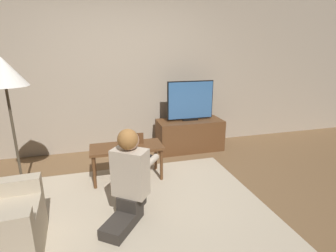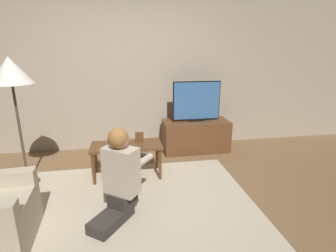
{
  "view_description": "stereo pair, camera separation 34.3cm",
  "coord_description": "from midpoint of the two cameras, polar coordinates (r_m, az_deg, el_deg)",
  "views": [
    {
      "loc": [
        -0.4,
        -2.47,
        1.67
      ],
      "look_at": [
        0.48,
        0.71,
        0.7
      ],
      "focal_mm": 28.0,
      "sensor_mm": 36.0,
      "label": 1
    },
    {
      "loc": [
        -0.06,
        -2.54,
        1.67
      ],
      "look_at": [
        0.48,
        0.71,
        0.7
      ],
      "focal_mm": 28.0,
      "sensor_mm": 36.0,
      "label": 2
    }
  ],
  "objects": [
    {
      "name": "floor_lamp",
      "position": [
        3.46,
        -34.62,
        8.79
      ],
      "size": [
        0.48,
        0.48,
        1.59
      ],
      "color": "#4C4233",
      "rests_on": "ground_plane"
    },
    {
      "name": "picture_frame",
      "position": [
        3.47,
        -9.09,
        -2.74
      ],
      "size": [
        0.11,
        0.01,
        0.15
      ],
      "color": "brown",
      "rests_on": "coffee_table"
    },
    {
      "name": "tv",
      "position": [
        4.33,
        2.63,
        5.51
      ],
      "size": [
        0.79,
        0.08,
        0.66
      ],
      "color": "black",
      "rests_on": "tv_stand"
    },
    {
      "name": "wall_back",
      "position": [
        4.46,
        -12.77,
        11.25
      ],
      "size": [
        10.0,
        0.06,
        2.6
      ],
      "color": "tan",
      "rests_on": "ground_plane"
    },
    {
      "name": "rug",
      "position": [
        3.02,
        -8.97,
        -17.28
      ],
      "size": [
        2.64,
        2.09,
        0.02
      ],
      "color": "#BCAD93",
      "rests_on": "ground_plane"
    },
    {
      "name": "person_kneeling",
      "position": [
        2.65,
        -12.17,
        -10.72
      ],
      "size": [
        0.7,
        0.82,
        0.94
      ],
      "rotation": [
        0.0,
        0.0,
        2.5
      ],
      "color": "#332D28",
      "rests_on": "rug"
    },
    {
      "name": "ground_plane",
      "position": [
        3.02,
        -8.97,
        -17.4
      ],
      "size": [
        10.0,
        10.0,
        0.0
      ],
      "primitive_type": "plane",
      "color": "brown"
    },
    {
      "name": "tv_stand",
      "position": [
        4.48,
        2.55,
        -1.97
      ],
      "size": [
        1.09,
        0.5,
        0.52
      ],
      "color": "brown",
      "rests_on": "ground_plane"
    },
    {
      "name": "coffee_table",
      "position": [
        3.47,
        -11.81,
        -5.21
      ],
      "size": [
        0.92,
        0.41,
        0.47
      ],
      "color": "brown",
      "rests_on": "ground_plane"
    }
  ]
}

